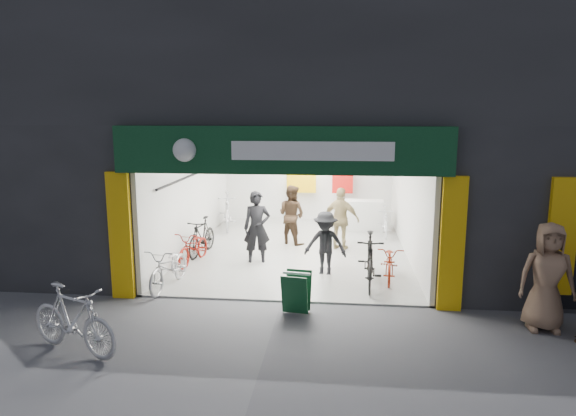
% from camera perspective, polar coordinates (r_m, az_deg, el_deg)
% --- Properties ---
extents(ground, '(60.00, 60.00, 0.00)m').
position_cam_1_polar(ground, '(10.45, -0.74, -10.43)').
color(ground, '#56565B').
rests_on(ground, ground).
extents(building, '(17.00, 10.27, 8.00)m').
position_cam_1_polar(building, '(14.69, 5.16, 12.74)').
color(building, '#232326').
rests_on(building, ground).
extents(bike_left_front, '(0.81, 1.84, 0.94)m').
position_cam_1_polar(bike_left_front, '(11.40, -13.05, -6.42)').
color(bike_left_front, '#ABAAAF').
rests_on(bike_left_front, ground).
extents(bike_left_midfront, '(0.69, 1.72, 1.01)m').
position_cam_1_polar(bike_left_midfront, '(13.80, -9.56, -3.18)').
color(bike_left_midfront, black).
rests_on(bike_left_midfront, ground).
extents(bike_left_midback, '(0.80, 1.70, 0.86)m').
position_cam_1_polar(bike_left_midback, '(13.08, -10.43, -4.30)').
color(bike_left_midback, maroon).
rests_on(bike_left_midback, ground).
extents(bike_left_back, '(0.94, 2.04, 1.19)m').
position_cam_1_polar(bike_left_back, '(16.72, -6.76, -0.38)').
color(bike_left_back, '#BCBDC2').
rests_on(bike_left_back, ground).
extents(bike_right_front, '(0.63, 1.96, 1.16)m').
position_cam_1_polar(bike_right_front, '(11.34, 9.07, -5.77)').
color(bike_right_front, black).
rests_on(bike_right_front, ground).
extents(bike_right_mid, '(0.70, 1.65, 0.84)m').
position_cam_1_polar(bike_right_mid, '(11.84, 11.27, -5.94)').
color(bike_right_mid, maroon).
rests_on(bike_right_mid, ground).
extents(bike_right_back, '(0.45, 1.55, 0.93)m').
position_cam_1_polar(bike_right_back, '(15.91, 10.71, -1.52)').
color(bike_right_back, silver).
rests_on(bike_right_back, ground).
extents(parked_bike, '(1.90, 1.19, 1.11)m').
position_cam_1_polar(parked_bike, '(8.89, -22.78, -11.32)').
color(parked_bike, silver).
rests_on(parked_bike, ground).
extents(customer_a, '(0.74, 0.55, 1.83)m').
position_cam_1_polar(customer_a, '(12.82, -3.47, -2.20)').
color(customer_a, black).
rests_on(customer_a, ground).
extents(customer_b, '(1.05, 0.99, 1.72)m').
position_cam_1_polar(customer_b, '(14.65, 0.39, -0.79)').
color(customer_b, '#342417').
rests_on(customer_b, ground).
extents(customer_c, '(1.05, 0.69, 1.52)m').
position_cam_1_polar(customer_c, '(11.90, 4.17, -4.00)').
color(customer_c, black).
rests_on(customer_c, ground).
extents(customer_d, '(1.10, 0.70, 1.74)m').
position_cam_1_polar(customer_d, '(14.09, 5.91, -1.26)').
color(customer_d, '#9C895B').
rests_on(customer_d, ground).
extents(pedestrian_near, '(0.98, 0.67, 1.92)m').
position_cam_1_polar(pedestrian_near, '(9.97, 26.83, -6.84)').
color(pedestrian_near, '#87664E').
rests_on(pedestrian_near, ground).
extents(sandwich_board, '(0.57, 0.58, 0.77)m').
position_cam_1_polar(sandwich_board, '(9.81, 0.94, -9.24)').
color(sandwich_board, '#0F3E1F').
rests_on(sandwich_board, ground).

